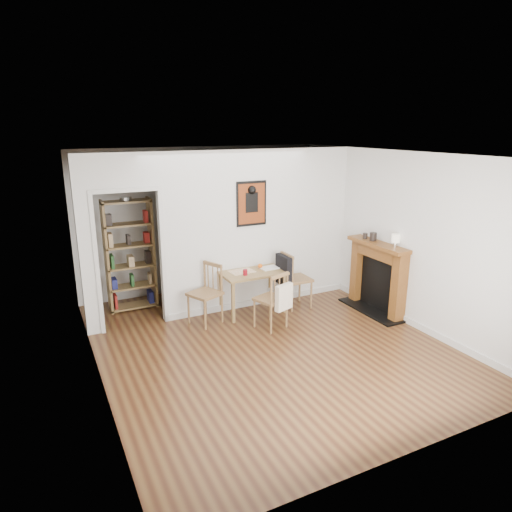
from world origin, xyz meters
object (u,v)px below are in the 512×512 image
chair_right (295,279)px  orange_fruit (260,266)px  chair_front (271,299)px  ceramic_jar_a (373,237)px  mantel_lamp (396,239)px  ceramic_jar_b (365,236)px  red_glass (245,272)px  bookshelf (130,256)px  fireplace (378,275)px  dining_table (252,276)px  notebook (269,268)px  chair_left (205,294)px

chair_right → orange_fruit: 0.63m
chair_front → ceramic_jar_a: size_ratio=6.63×
mantel_lamp → ceramic_jar_b: mantel_lamp is taller
red_glass → bookshelf: bearing=142.7°
fireplace → ceramic_jar_a: ceramic_jar_a is taller
dining_table → bookshelf: (-1.71, 1.03, 0.29)m
chair_front → notebook: chair_front is taller
fireplace → mantel_lamp: size_ratio=6.30×
notebook → chair_right: bearing=-19.5°
fireplace → ceramic_jar_a: 0.63m
mantel_lamp → ceramic_jar_a: mantel_lamp is taller
chair_right → ceramic_jar_b: ceramic_jar_b is taller
chair_front → red_glass: chair_front is taller
orange_fruit → chair_front: bearing=-104.6°
chair_left → mantel_lamp: 3.04m
chair_right → chair_front: size_ratio=1.07×
fireplace → red_glass: size_ratio=13.48×
chair_front → ceramic_jar_a: 2.00m
fireplace → chair_right: bearing=147.4°
dining_table → chair_front: bearing=-90.9°
chair_left → ceramic_jar_b: ceramic_jar_b is taller
chair_right → ceramic_jar_a: 1.44m
chair_left → chair_right: size_ratio=0.98×
notebook → ceramic_jar_b: bearing=-20.8°
red_glass → orange_fruit: size_ratio=1.23×
chair_left → bookshelf: bookshelf is taller
mantel_lamp → ceramic_jar_b: bearing=96.3°
fireplace → red_glass: (-2.05, 0.72, 0.13)m
orange_fruit → ceramic_jar_b: (1.61, -0.63, 0.47)m
ceramic_jar_b → fireplace: bearing=-78.9°
dining_table → chair_left: size_ratio=1.09×
dining_table → bookshelf: size_ratio=0.56×
red_glass → fireplace: bearing=-19.4°
dining_table → chair_front: chair_front is taller
red_glass → ceramic_jar_a: bearing=-16.0°
bookshelf → ceramic_jar_a: 3.96m
dining_table → orange_fruit: 0.24m
chair_left → ceramic_jar_a: size_ratio=7.00×
orange_fruit → bookshelf: bearing=153.6°
fireplace → notebook: 1.77m
orange_fruit → red_glass: bearing=-149.6°
chair_left → bookshelf: bearing=127.9°
chair_left → dining_table: bearing=5.7°
fireplace → chair_left: bearing=164.2°
fireplace → orange_fruit: (-1.67, 0.94, 0.12)m
chair_left → red_glass: 0.72m
dining_table → chair_right: 0.75m
ceramic_jar_b → notebook: bearing=159.2°
chair_front → notebook: bearing=64.3°
mantel_lamp → bookshelf: bearing=148.4°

